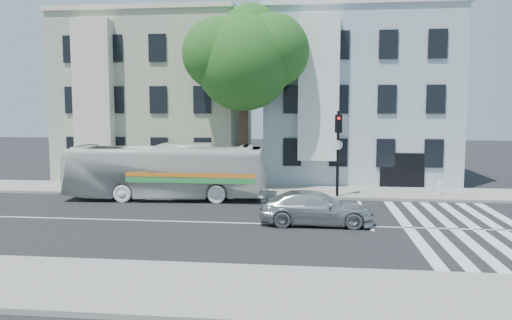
% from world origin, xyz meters
% --- Properties ---
extents(ground, '(120.00, 120.00, 0.00)m').
position_xyz_m(ground, '(0.00, 0.00, 0.00)').
color(ground, black).
rests_on(ground, ground).
extents(sidewalk_far, '(80.00, 4.00, 0.15)m').
position_xyz_m(sidewalk_far, '(0.00, 8.00, 0.07)').
color(sidewalk_far, gray).
rests_on(sidewalk_far, ground).
extents(sidewalk_near, '(80.00, 4.00, 0.15)m').
position_xyz_m(sidewalk_near, '(0.00, -8.00, 0.07)').
color(sidewalk_near, gray).
rests_on(sidewalk_near, ground).
extents(building_left, '(12.00, 10.00, 11.00)m').
position_xyz_m(building_left, '(-7.00, 15.00, 5.50)').
color(building_left, '#979D83').
rests_on(building_left, ground).
extents(building_right, '(12.00, 10.00, 11.00)m').
position_xyz_m(building_right, '(7.00, 15.00, 5.50)').
color(building_right, '#A1B1BF').
rests_on(building_right, ground).
extents(street_tree, '(7.30, 5.90, 11.10)m').
position_xyz_m(street_tree, '(0.06, 8.74, 7.83)').
color(street_tree, '#2D2116').
rests_on(street_tree, ground).
extents(bus, '(3.22, 10.87, 2.99)m').
position_xyz_m(bus, '(-3.70, 5.20, 1.49)').
color(bus, silver).
rests_on(bus, ground).
extents(sedan, '(2.01, 4.81, 1.39)m').
position_xyz_m(sedan, '(4.25, 0.18, 0.69)').
color(sedan, silver).
rests_on(sedan, ground).
extents(hedge, '(8.54, 1.70, 0.70)m').
position_xyz_m(hedge, '(-4.74, 6.45, 0.50)').
color(hedge, '#29621F').
rests_on(hedge, sidewalk_far).
extents(traffic_signal, '(0.48, 0.55, 4.73)m').
position_xyz_m(traffic_signal, '(5.40, 6.20, 3.06)').
color(traffic_signal, black).
rests_on(traffic_signal, ground).
extents(fire_hydrant, '(0.41, 0.23, 0.71)m').
position_xyz_m(fire_hydrant, '(11.04, 7.56, 0.51)').
color(fire_hydrant, silver).
rests_on(fire_hydrant, sidewalk_far).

